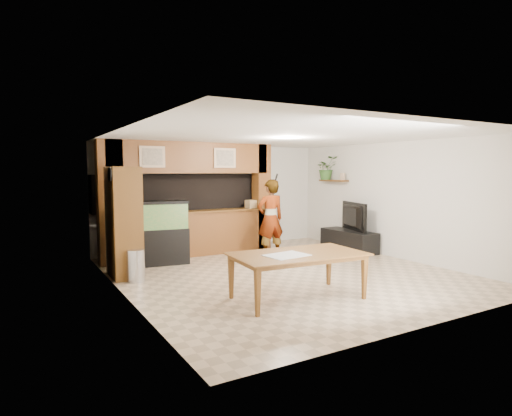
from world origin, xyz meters
TOP-DOWN VIEW (x-y plane):
  - floor at (0.00, 0.00)m, footprint 6.50×6.50m
  - ceiling at (0.00, 0.00)m, footprint 6.50×6.50m
  - wall_back at (0.00, 3.25)m, footprint 6.00×0.00m
  - wall_left at (-3.00, 0.00)m, footprint 0.00×6.50m
  - wall_right at (3.00, 0.00)m, footprint 0.00×6.50m
  - partition at (-0.95, 2.64)m, footprint 4.20×0.99m
  - wall_clock at (-2.97, 1.00)m, footprint 0.05×0.25m
  - wall_shelf at (2.85, 1.95)m, footprint 0.25×0.90m
  - pantry_cabinet at (-2.70, 1.28)m, footprint 0.51×0.83m
  - trash_can at (-2.62, 0.80)m, footprint 0.31×0.31m
  - aquarium at (-1.84, 1.95)m, footprint 1.21×0.45m
  - tv_stand at (2.65, 1.11)m, footprint 0.55×1.51m
  - television at (2.65, 1.11)m, footprint 0.50×1.19m
  - photo_frame at (2.85, 1.60)m, footprint 0.05×0.14m
  - potted_plant at (2.82, 2.21)m, footprint 0.65×0.60m
  - person at (0.53, 1.35)m, footprint 0.66×0.45m
  - microphone at (0.58, 1.19)m, footprint 0.04×0.10m
  - dining_table at (-0.75, -1.51)m, footprint 2.09×1.27m
  - newspaper_a at (-1.00, -1.53)m, footprint 0.66×0.52m
  - counter_box at (0.68, 2.45)m, footprint 0.34×0.26m

SIDE VIEW (x-z plane):
  - floor at x=0.00m, z-range 0.00..0.00m
  - tv_stand at x=2.65m, z-range 0.00..0.50m
  - trash_can at x=-2.62m, z-range 0.00..0.57m
  - dining_table at x=-0.75m, z-range 0.00..0.71m
  - aquarium at x=-1.84m, z-range -0.01..1.32m
  - newspaper_a at x=-1.00m, z-range 0.71..0.72m
  - television at x=2.65m, z-range 0.50..1.19m
  - person at x=0.53m, z-range 0.00..1.77m
  - pantry_cabinet at x=-2.70m, z-range 0.00..2.03m
  - counter_box at x=0.68m, z-range 1.04..1.24m
  - wall_back at x=0.00m, z-range -1.70..4.30m
  - wall_left at x=-3.00m, z-range -1.95..4.55m
  - wall_right at x=3.00m, z-range -1.95..4.55m
  - partition at x=-0.95m, z-range 0.01..2.61m
  - wall_shelf at x=2.85m, z-range 1.68..1.72m
  - photo_frame at x=2.85m, z-range 1.72..1.90m
  - microphone at x=0.58m, z-range 1.73..1.90m
  - wall_clock at x=-2.97m, z-range 1.77..2.02m
  - potted_plant at x=2.82m, z-range 1.72..2.33m
  - ceiling at x=0.00m, z-range 2.60..2.60m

